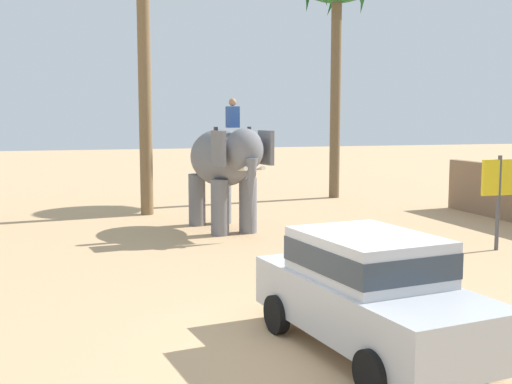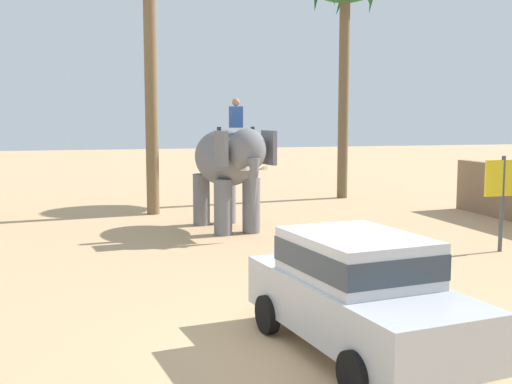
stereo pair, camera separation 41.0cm
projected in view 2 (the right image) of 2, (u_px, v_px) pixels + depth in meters
name	position (u px, v px, depth m)	size (l,w,h in m)	color
ground_plane	(317.00, 348.00, 9.20)	(120.00, 120.00, 0.00)	tan
car_sedan_foreground	(358.00, 289.00, 8.96)	(2.27, 4.29, 1.70)	#B7BABF
elephant_with_mahout	(228.00, 163.00, 18.69)	(2.08, 3.98, 3.88)	slate
signboard_yellow	(503.00, 185.00, 15.69)	(1.00, 0.10, 2.40)	#4C4C51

